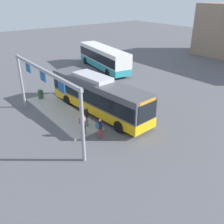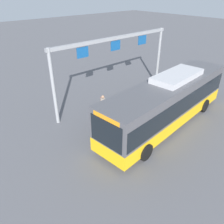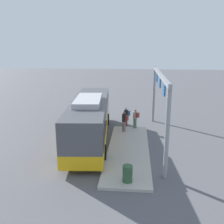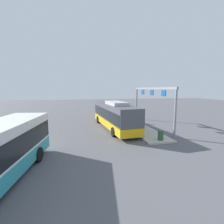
% 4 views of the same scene
% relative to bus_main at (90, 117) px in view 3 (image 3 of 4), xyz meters
% --- Properties ---
extents(ground_plane, '(120.00, 120.00, 0.00)m').
position_rel_bus_main_xyz_m(ground_plane, '(0.01, 0.00, -1.81)').
color(ground_plane, '#56565B').
extents(platform_curb, '(10.00, 2.80, 0.16)m').
position_rel_bus_main_xyz_m(platform_curb, '(-1.96, -2.98, -1.73)').
color(platform_curb, '#B2ADA3').
rests_on(platform_curb, ground).
extents(bus_main, '(11.66, 3.46, 3.46)m').
position_rel_bus_main_xyz_m(bus_main, '(0.00, 0.00, 0.00)').
color(bus_main, '#EAAD14').
rests_on(bus_main, ground).
extents(person_boarding, '(0.40, 0.57, 1.67)m').
position_rel_bus_main_xyz_m(person_boarding, '(3.83, -2.61, -0.92)').
color(person_boarding, maroon).
rests_on(person_boarding, ground).
extents(person_waiting_near, '(0.54, 0.61, 1.67)m').
position_rel_bus_main_xyz_m(person_waiting_near, '(2.75, -3.42, -0.76)').
color(person_waiting_near, '#476B4C').
rests_on(person_waiting_near, platform_curb).
extents(person_waiting_mid, '(0.47, 0.59, 1.67)m').
position_rel_bus_main_xyz_m(person_waiting_mid, '(1.74, -2.53, -0.76)').
color(person_waiting_mid, slate).
rests_on(person_waiting_mid, platform_curb).
extents(platform_sign_gantry, '(11.25, 0.24, 5.20)m').
position_rel_bus_main_xyz_m(platform_sign_gantry, '(0.06, -5.09, 2.04)').
color(platform_sign_gantry, gray).
rests_on(platform_sign_gantry, ground).
extents(trash_bin, '(0.52, 0.52, 0.90)m').
position_rel_bus_main_xyz_m(trash_bin, '(-6.24, -3.07, -1.20)').
color(trash_bin, '#2D5133').
rests_on(trash_bin, platform_curb).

